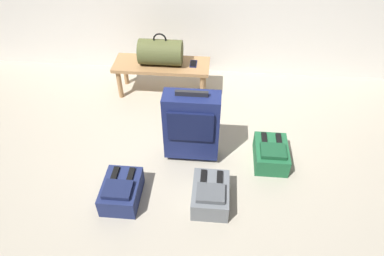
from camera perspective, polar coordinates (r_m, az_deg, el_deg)
name	(u,v)px	position (r m, az deg, el deg)	size (l,w,h in m)	color
ground_plane	(182,165)	(3.03, -1.66, -6.20)	(6.60, 6.60, 0.00)	#B2A893
bench	(162,68)	(3.70, -5.02, 9.88)	(1.00, 0.36, 0.36)	#A87A4C
duffel_bag_olive	(161,52)	(3.61, -5.21, 12.39)	(0.44, 0.26, 0.34)	#51562D
cell_phone	(193,64)	(3.64, 0.23, 10.58)	(0.07, 0.14, 0.01)	#191E4C
suitcase_upright_navy	(192,125)	(2.86, -0.06, 0.44)	(0.46, 0.22, 0.70)	navy
backpack_grey	(211,194)	(2.71, 3.08, -10.89)	(0.28, 0.38, 0.21)	slate
backpack_green	(271,154)	(3.07, 12.91, -4.14)	(0.28, 0.38, 0.21)	#1E6038
backpack_navy	(121,191)	(2.78, -11.59, -10.15)	(0.28, 0.38, 0.21)	navy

